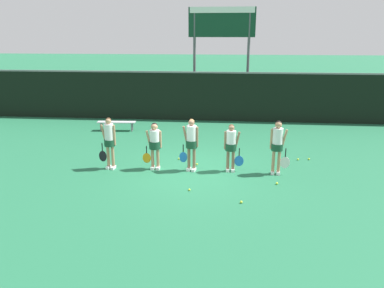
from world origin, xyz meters
name	(u,v)px	position (x,y,z in m)	size (l,w,h in m)	color
ground_plane	(192,170)	(0.00, 0.00, 0.00)	(140.00, 140.00, 0.00)	#216642
fence_windscreen	(206,96)	(0.00, 7.47, 1.29)	(60.00, 0.08, 2.55)	black
scoreboard	(222,33)	(0.74, 8.53, 4.44)	(3.46, 0.15, 5.72)	#515156
bench_courtside	(117,123)	(-4.05, 4.96, 0.38)	(1.80, 0.46, 0.44)	#B2B2B7
player_0	(109,139)	(-2.78, -0.08, 1.04)	(0.63, 0.36, 1.77)	tan
player_1	(155,142)	(-1.27, 0.02, 0.95)	(0.66, 0.38, 1.61)	tan
player_2	(191,141)	(-0.03, -0.01, 1.04)	(0.64, 0.37, 1.76)	#8C664C
player_3	(231,144)	(1.28, 0.05, 0.93)	(0.66, 0.36, 1.60)	#8C664C
player_4	(278,143)	(2.75, -0.07, 1.06)	(0.67, 0.37, 1.78)	tan
tennis_ball_0	(179,159)	(-0.58, 1.04, 0.04)	(0.07, 0.07, 0.07)	#CCE033
tennis_ball_1	(309,159)	(4.13, 1.46, 0.04)	(0.07, 0.07, 0.07)	#CCE033
tennis_ball_2	(197,164)	(0.12, 0.52, 0.03)	(0.07, 0.07, 0.07)	#CCE033
tennis_ball_3	(298,159)	(3.73, 1.38, 0.03)	(0.07, 0.07, 0.07)	#CCE033
tennis_ball_4	(277,183)	(2.69, -0.99, 0.04)	(0.07, 0.07, 0.07)	#CCE033
tennis_ball_5	(241,202)	(1.56, -2.41, 0.04)	(0.07, 0.07, 0.07)	#CCE033
tennis_ball_6	(189,190)	(0.07, -1.72, 0.03)	(0.07, 0.07, 0.07)	#CCE033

